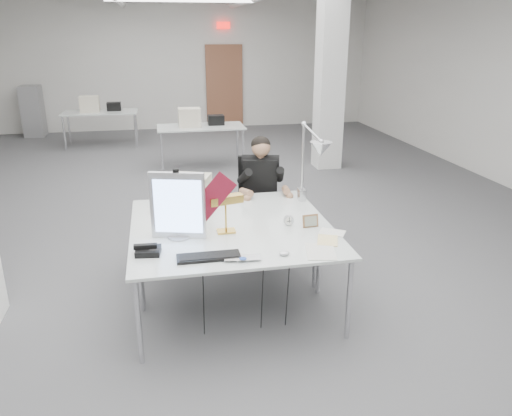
{
  "coord_description": "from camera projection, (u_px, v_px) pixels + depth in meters",
  "views": [
    {
      "loc": [
        -0.61,
        -6.25,
        2.44
      ],
      "look_at": [
        0.24,
        -2.0,
        0.89
      ],
      "focal_mm": 35.0,
      "sensor_mm": 36.0,
      "label": 1
    }
  ],
  "objects": [
    {
      "name": "desk_main",
      "position": [
        239.0,
        246.0,
        4.15
      ],
      "size": [
        1.8,
        0.9,
        0.02
      ],
      "primitive_type": "cube",
      "color": "silver",
      "rests_on": "room_shell"
    },
    {
      "name": "filing_cabinet",
      "position": [
        33.0,
        111.0,
        11.99
      ],
      "size": [
        0.45,
        0.55,
        1.2
      ],
      "primitive_type": "cube",
      "color": "gray",
      "rests_on": "room_shell"
    },
    {
      "name": "paper_stack_b",
      "position": [
        328.0,
        240.0,
        4.22
      ],
      "size": [
        0.24,
        0.28,
        0.01
      ],
      "primitive_type": "cube",
      "rotation": [
        0.0,
        0.0,
        -0.35
      ],
      "color": "#EED58E",
      "rests_on": "desk_main"
    },
    {
      "name": "office_chair",
      "position": [
        260.0,
        206.0,
        5.78
      ],
      "size": [
        0.61,
        0.61,
        1.03
      ],
      "primitive_type": null,
      "rotation": [
        0.0,
        0.0,
        -0.25
      ],
      "color": "black",
      "rests_on": "room_shell"
    },
    {
      "name": "paper_stack_c",
      "position": [
        332.0,
        232.0,
        4.39
      ],
      "size": [
        0.27,
        0.25,
        0.01
      ],
      "primitive_type": "cube",
      "rotation": [
        0.0,
        0.0,
        -0.55
      ],
      "color": "silver",
      "rests_on": "desk_main"
    },
    {
      "name": "desk_phone",
      "position": [
        148.0,
        251.0,
        3.97
      ],
      "size": [
        0.21,
        0.2,
        0.05
      ],
      "primitive_type": "cube",
      "rotation": [
        0.0,
        0.0,
        -0.12
      ],
      "color": "black",
      "rests_on": "desk_main"
    },
    {
      "name": "picture_frame_right",
      "position": [
        310.0,
        221.0,
        4.51
      ],
      "size": [
        0.15,
        0.05,
        0.12
      ],
      "primitive_type": "cube",
      "rotation": [
        -0.21,
        0.0,
        0.09
      ],
      "color": "#93653F",
      "rests_on": "desk_main"
    },
    {
      "name": "keyboard",
      "position": [
        209.0,
        257.0,
        3.9
      ],
      "size": [
        0.5,
        0.17,
        0.02
      ],
      "primitive_type": "cube",
      "rotation": [
        0.0,
        0.0,
        -0.01
      ],
      "color": "black",
      "rests_on": "desk_main"
    },
    {
      "name": "desk_second",
      "position": [
        224.0,
        210.0,
        4.98
      ],
      "size": [
        1.8,
        0.9,
        0.02
      ],
      "primitive_type": "cube",
      "color": "silver",
      "rests_on": "room_shell"
    },
    {
      "name": "paper_stack_a",
      "position": [
        321.0,
        251.0,
        4.01
      ],
      "size": [
        0.3,
        0.37,
        0.01
      ],
      "primitive_type": "cube",
      "rotation": [
        0.0,
        0.0,
        -0.22
      ],
      "color": "silver",
      "rests_on": "desk_main"
    },
    {
      "name": "bg_desk_b",
      "position": [
        100.0,
        112.0,
        10.92
      ],
      "size": [
        1.6,
        0.8,
        0.02
      ],
      "primitive_type": "cube",
      "color": "silver",
      "rests_on": "room_shell"
    },
    {
      "name": "room_shell",
      "position": [
        206.0,
        93.0,
        6.26
      ],
      "size": [
        10.04,
        14.04,
        3.24
      ],
      "color": "#4B4B4D",
      "rests_on": "ground"
    },
    {
      "name": "picture_frame_left",
      "position": [
        161.0,
        227.0,
        4.36
      ],
      "size": [
        0.15,
        0.05,
        0.12
      ],
      "primitive_type": "cube",
      "rotation": [
        -0.21,
        0.0,
        -0.1
      ],
      "color": "#A68547",
      "rests_on": "desk_main"
    },
    {
      "name": "architect_lamp",
      "position": [
        310.0,
        161.0,
        4.85
      ],
      "size": [
        0.48,
        0.79,
        0.96
      ],
      "primitive_type": null,
      "rotation": [
        0.0,
        0.0,
        -0.33
      ],
      "color": "silver",
      "rests_on": "desk_second"
    },
    {
      "name": "mouse",
      "position": [
        284.0,
        253.0,
        3.95
      ],
      "size": [
        0.1,
        0.07,
        0.03
      ],
      "primitive_type": "ellipsoid",
      "rotation": [
        0.0,
        0.0,
        0.19
      ],
      "color": "silver",
      "rests_on": "desk_main"
    },
    {
      "name": "pennant",
      "position": [
        212.0,
        198.0,
        4.2
      ],
      "size": [
        0.43,
        0.06,
        0.47
      ],
      "primitive_type": "cube",
      "rotation": [
        0.0,
        -0.87,
        -0.12
      ],
      "color": "maroon",
      "rests_on": "monitor"
    },
    {
      "name": "laptop",
      "position": [
        243.0,
        261.0,
        3.84
      ],
      "size": [
        0.31,
        0.22,
        0.02
      ],
      "primitive_type": "imported",
      "rotation": [
        0.0,
        0.0,
        -0.11
      ],
      "color": "silver",
      "rests_on": "desk_main"
    },
    {
      "name": "monitor",
      "position": [
        178.0,
        206.0,
        4.2
      ],
      "size": [
        0.46,
        0.17,
        0.58
      ],
      "primitive_type": "cube",
      "rotation": [
        0.0,
        0.0,
        -0.28
      ],
      "color": "silver",
      "rests_on": "desk_main"
    },
    {
      "name": "bg_desk_a",
      "position": [
        201.0,
        127.0,
        9.26
      ],
      "size": [
        1.6,
        0.8,
        0.02
      ],
      "primitive_type": "cube",
      "color": "silver",
      "rests_on": "room_shell"
    },
    {
      "name": "desk_clock",
      "position": [
        289.0,
        220.0,
        4.55
      ],
      "size": [
        0.1,
        0.05,
        0.09
      ],
      "primitive_type": "cylinder",
      "rotation": [
        1.57,
        0.0,
        -0.22
      ],
      "color": "silver",
      "rests_on": "desk_main"
    },
    {
      "name": "beige_monitor",
      "position": [
        191.0,
        193.0,
        4.92
      ],
      "size": [
        0.45,
        0.44,
        0.34
      ],
      "primitive_type": "cube",
      "rotation": [
        0.0,
        0.0,
        -0.36
      ],
      "color": "#BAB49A",
      "rests_on": "desk_second"
    },
    {
      "name": "seated_person",
      "position": [
        261.0,
        175.0,
        5.6
      ],
      "size": [
        0.64,
        0.73,
        0.94
      ],
      "primitive_type": null,
      "rotation": [
        0.0,
        0.0,
        -0.25
      ],
      "color": "black",
      "rests_on": "office_chair"
    },
    {
      "name": "bankers_lamp",
      "position": [
        226.0,
        213.0,
        4.34
      ],
      "size": [
        0.35,
        0.2,
        0.37
      ],
      "primitive_type": null,
      "rotation": [
        0.0,
        0.0,
        0.24
      ],
      "color": "#BC853A",
      "rests_on": "desk_main"
    }
  ]
}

